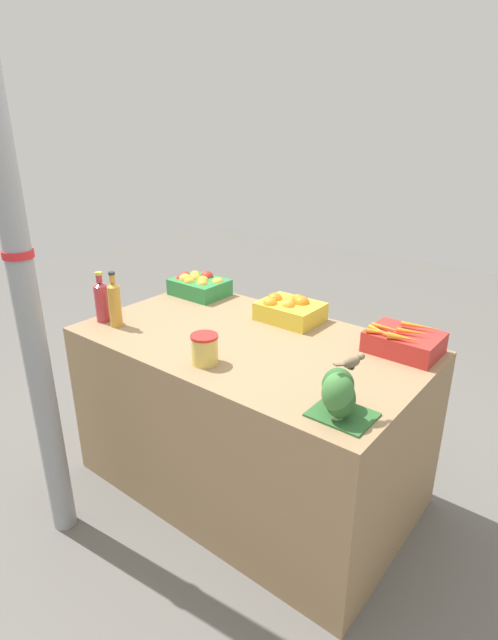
{
  "coord_description": "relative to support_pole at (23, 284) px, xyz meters",
  "views": [
    {
      "loc": [
        1.36,
        -1.71,
        1.83
      ],
      "look_at": [
        0.0,
        0.0,
        0.95
      ],
      "focal_mm": 28.0,
      "sensor_mm": 36.0,
      "label": 1
    }
  ],
  "objects": [
    {
      "name": "sparrow_bird",
      "position": [
        1.2,
        0.5,
        -0.16
      ],
      "size": [
        0.07,
        0.13,
        0.05
      ],
      "rotation": [
        0.0,
        0.0,
        1.18
      ],
      "color": "#4C3D2D",
      "rests_on": "broccoli_pile"
    },
    {
      "name": "broccoli_pile",
      "position": [
        1.18,
        0.46,
        -0.28
      ],
      "size": [
        0.22,
        0.19,
        0.18
      ],
      "color": "#2D602D",
      "rests_on": "market_table"
    },
    {
      "name": "support_pole",
      "position": [
        0.0,
        0.0,
        0.0
      ],
      "size": [
        0.12,
        0.12,
        2.45
      ],
      "color": "gray",
      "rests_on": "ground_plane"
    },
    {
      "name": "ground_plane",
      "position": [
        0.52,
        0.79,
        -1.23
      ],
      "size": [
        10.0,
        10.0,
        0.0
      ],
      "primitive_type": "plane",
      "color": "#605E59"
    },
    {
      "name": "carrot_crate",
      "position": [
        1.15,
        1.11,
        -0.32
      ],
      "size": [
        0.31,
        0.25,
        0.13
      ],
      "color": "red",
      "rests_on": "market_table"
    },
    {
      "name": "pickle_jar",
      "position": [
        0.53,
        0.47,
        -0.31
      ],
      "size": [
        0.12,
        0.12,
        0.13
      ],
      "color": "#DBBC56",
      "rests_on": "market_table"
    },
    {
      "name": "market_table",
      "position": [
        0.52,
        0.79,
        -0.8
      ],
      "size": [
        1.65,
        0.95,
        0.85
      ],
      "primitive_type": "cube",
      "color": "#937551",
      "rests_on": "ground_plane"
    },
    {
      "name": "juice_bottle_ruby",
      "position": [
        -0.22,
        0.5,
        -0.26
      ],
      "size": [
        0.07,
        0.07,
        0.26
      ],
      "color": "#B2333D",
      "rests_on": "market_table"
    },
    {
      "name": "apple_crate",
      "position": [
        -0.13,
        1.11,
        -0.31
      ],
      "size": [
        0.31,
        0.24,
        0.13
      ],
      "color": "#2D8442",
      "rests_on": "market_table"
    },
    {
      "name": "juice_bottle_amber",
      "position": [
        -0.11,
        0.5,
        -0.25
      ],
      "size": [
        0.06,
        0.06,
        0.29
      ],
      "color": "gold",
      "rests_on": "market_table"
    },
    {
      "name": "orange_crate",
      "position": [
        0.53,
        1.12,
        -0.31
      ],
      "size": [
        0.31,
        0.24,
        0.13
      ],
      "color": "gold",
      "rests_on": "market_table"
    }
  ]
}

